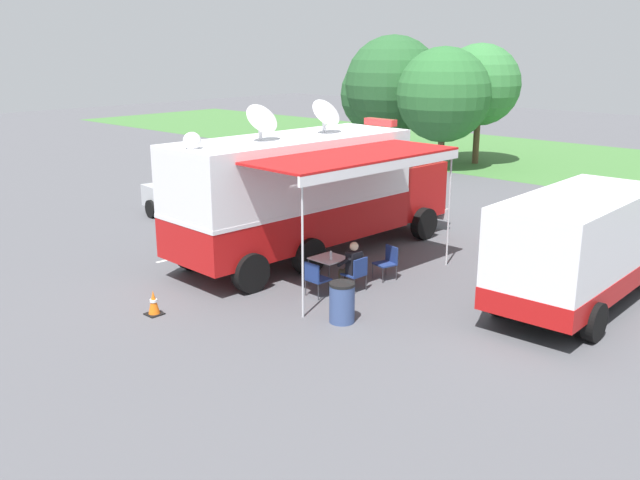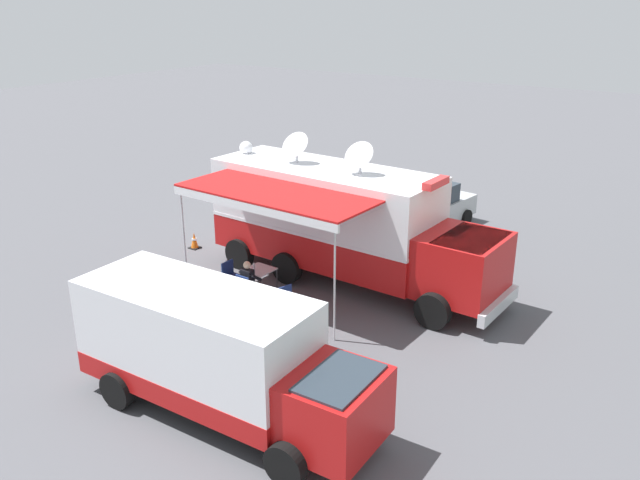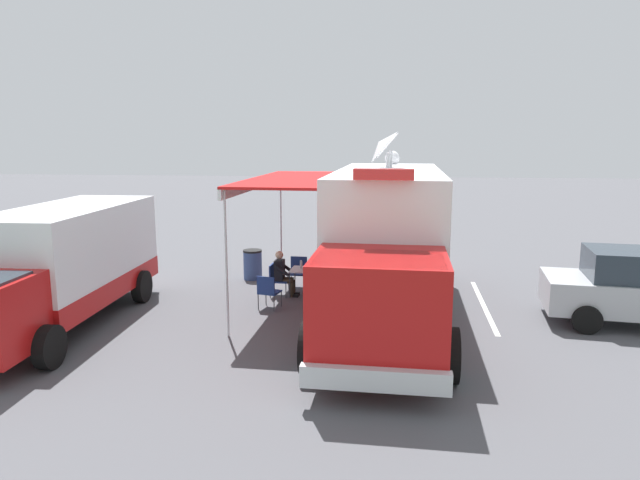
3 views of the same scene
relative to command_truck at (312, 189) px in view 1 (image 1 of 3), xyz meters
name	(u,v)px [view 1 (image 1 of 3)]	position (x,y,z in m)	size (l,w,h in m)	color
ground_plane	(292,260)	(-0.06, -0.75, -1.95)	(100.00, 100.00, 0.00)	#515156
grass_verge	(601,165)	(-0.06, 21.31, -1.94)	(80.00, 14.00, 0.01)	#427538
lot_stripe	(225,246)	(-2.58, -1.14, -1.94)	(0.12, 4.80, 0.01)	silver
command_truck	(312,189)	(0.00, 0.00, 0.00)	(5.09, 9.58, 4.53)	#B71414
folding_table	(329,260)	(2.15, -1.62, -1.27)	(0.83, 0.83, 0.73)	silver
water_bottle	(331,256)	(2.28, -1.71, -1.11)	(0.07, 0.07, 0.22)	silver
folding_chair_at_table	(357,271)	(2.95, -1.49, -1.43)	(0.50, 0.50, 0.87)	navy
folding_chair_beside_table	(316,277)	(2.48, -2.47, -1.43)	(0.50, 0.50, 0.87)	navy
folding_chair_spare_by_truck	(388,260)	(2.92, -0.20, -1.43)	(0.59, 0.59, 0.87)	navy
seated_responder	(351,264)	(2.76, -1.48, -1.30)	(0.67, 0.57, 1.25)	black
trash_bin	(342,302)	(4.00, -3.23, -1.49)	(0.57, 0.57, 0.91)	#384C7F
traffic_cone	(154,303)	(0.60, -5.82, -1.67)	(0.36, 0.36, 0.58)	black
support_truck	(586,247)	(7.36, 1.49, -0.56)	(2.49, 6.86, 2.70)	white
car_behind_truck	(192,196)	(-5.82, 0.11, -1.07)	(4.40, 2.42, 1.76)	#B2B5BA
tree_far_left	(381,94)	(-10.27, 16.10, 1.38)	(4.37, 4.37, 5.52)	brown
tree_left_of_centre	(393,84)	(-9.25, 15.80, 1.95)	(5.05, 5.05, 6.43)	brown
tree_right_of_centre	(444,95)	(-5.55, 14.96, 1.63)	(4.55, 4.55, 5.86)	brown
tree_far_right	(480,85)	(-5.10, 17.48, 2.02)	(4.07, 4.07, 6.01)	brown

